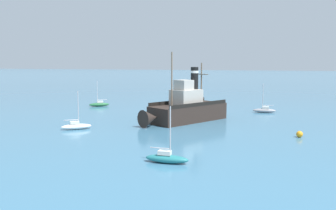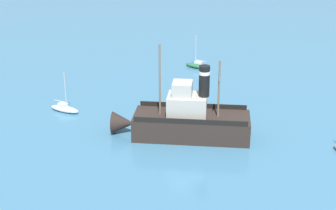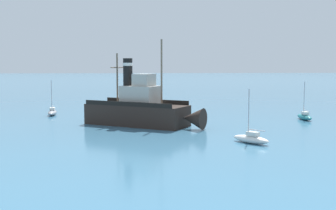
{
  "view_description": "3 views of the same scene",
  "coord_description": "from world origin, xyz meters",
  "px_view_note": "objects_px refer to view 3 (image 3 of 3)",
  "views": [
    {
      "loc": [
        -11.42,
        49.31,
        8.62
      ],
      "look_at": [
        1.72,
        3.35,
        2.73
      ],
      "focal_mm": 38.0,
      "sensor_mm": 36.0,
      "label": 1
    },
    {
      "loc": [
        -43.21,
        22.83,
        23.23
      ],
      "look_at": [
        1.61,
        1.28,
        3.2
      ],
      "focal_mm": 55.0,
      "sensor_mm": 36.0,
      "label": 2
    },
    {
      "loc": [
        48.82,
        -0.76,
        7.07
      ],
      "look_at": [
        1.81,
        2.97,
        2.53
      ],
      "focal_mm": 45.0,
      "sensor_mm": 36.0,
      "label": 3
    }
  ],
  "objects_px": {
    "sailboat_grey": "(52,112)",
    "sailboat_white": "(251,138)",
    "mooring_buoy": "(185,108)",
    "sailboat_teal": "(305,116)",
    "old_tugboat": "(141,110)"
  },
  "relations": [
    {
      "from": "sailboat_teal",
      "to": "mooring_buoy",
      "type": "xyz_separation_m",
      "value": [
        -11.72,
        -14.01,
        -0.06
      ]
    },
    {
      "from": "sailboat_grey",
      "to": "sailboat_teal",
      "type": "distance_m",
      "value": 34.1
    },
    {
      "from": "old_tugboat",
      "to": "sailboat_white",
      "type": "xyz_separation_m",
      "value": [
        12.02,
        9.68,
        -1.4
      ]
    },
    {
      "from": "mooring_buoy",
      "to": "sailboat_grey",
      "type": "bearing_deg",
      "value": -77.77
    },
    {
      "from": "sailboat_grey",
      "to": "mooring_buoy",
      "type": "relative_size",
      "value": 6.62
    },
    {
      "from": "old_tugboat",
      "to": "sailboat_white",
      "type": "height_order",
      "value": "old_tugboat"
    },
    {
      "from": "sailboat_grey",
      "to": "old_tugboat",
      "type": "bearing_deg",
      "value": 48.63
    },
    {
      "from": "sailboat_white",
      "to": "mooring_buoy",
      "type": "height_order",
      "value": "sailboat_white"
    },
    {
      "from": "old_tugboat",
      "to": "sailboat_teal",
      "type": "height_order",
      "value": "old_tugboat"
    },
    {
      "from": "sailboat_teal",
      "to": "mooring_buoy",
      "type": "height_order",
      "value": "sailboat_teal"
    },
    {
      "from": "sailboat_grey",
      "to": "sailboat_white",
      "type": "distance_m",
      "value": 31.68
    },
    {
      "from": "sailboat_teal",
      "to": "sailboat_white",
      "type": "xyz_separation_m",
      "value": [
        15.29,
        -11.29,
        0.0
      ]
    },
    {
      "from": "sailboat_teal",
      "to": "mooring_buoy",
      "type": "bearing_deg",
      "value": -129.91
    },
    {
      "from": "old_tugboat",
      "to": "sailboat_grey",
      "type": "xyz_separation_m",
      "value": [
        -10.82,
        -12.28,
        -1.4
      ]
    },
    {
      "from": "sailboat_grey",
      "to": "sailboat_teal",
      "type": "xyz_separation_m",
      "value": [
        7.54,
        33.25,
        0.0
      ]
    }
  ]
}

